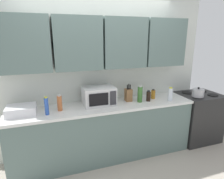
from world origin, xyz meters
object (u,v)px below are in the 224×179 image
Objects in this scene: bottle_clear_tall at (170,94)px; bottle_spice_jar at (60,103)px; bottle_amber_vinegar at (153,94)px; bottle_green_oil at (140,94)px; dish_rack at (21,110)px; bottle_soy_dark at (148,96)px; stove_range at (197,117)px; kettle at (198,93)px; knife_block at (128,95)px; microwave at (99,96)px; bottle_blue_cleaner at (47,106)px.

bottle_spice_jar is at bearing 175.72° from bottle_clear_tall.
bottle_green_oil is at bearing -162.87° from bottle_amber_vinegar.
bottle_green_oil reaches higher than dish_rack.
bottle_spice_jar is (-1.25, 0.03, -0.02)m from bottle_green_oil.
bottle_soy_dark is 0.17m from bottle_amber_vinegar.
bottle_soy_dark reaches higher than stove_range.
bottle_soy_dark is (-0.92, 0.10, 0.00)m from kettle.
bottle_spice_jar is (-1.10, -0.08, 0.01)m from knife_block.
microwave is 1.89× the size of bottle_blue_cleaner.
stove_range is 3.58× the size of bottle_blue_cleaner.
kettle is 1.11× the size of bottle_soy_dark.
bottle_soy_dark is at bearing 164.33° from bottle_clear_tall.
bottle_amber_vinegar reaches higher than stove_range.
bottle_amber_vinegar is (0.95, -0.02, -0.06)m from microwave.
kettle is 0.92m from bottle_soy_dark.
microwave is 1.68× the size of knife_block.
bottle_amber_vinegar is at bearing 165.86° from kettle.
bottle_spice_jar is (-1.55, -0.06, 0.04)m from bottle_amber_vinegar.
bottle_soy_dark is 1.40m from bottle_spice_jar.
kettle is at bearing -5.51° from bottle_green_oil.
stove_range is at bearing 1.70° from bottle_green_oil.
kettle is 0.52× the size of dish_rack.
bottle_spice_jar reaches higher than stove_range.
knife_block is at bearing 161.77° from bottle_clear_tall.
bottle_spice_jar is (-0.59, -0.08, -0.03)m from microwave.
bottle_amber_vinegar reaches higher than dish_rack.
bottle_green_oil is (1.42, 0.07, 0.01)m from bottle_blue_cleaner.
knife_block is at bearing 158.95° from bottle_soy_dark.
dish_rack is at bearing 178.16° from bottle_soy_dark.
bottle_soy_dark is 0.36m from bottle_clear_tall.
microwave reaches higher than bottle_blue_cleaner.
knife_block is 1.77× the size of bottle_amber_vinegar.
knife_block is 1.61× the size of bottle_soy_dark.
knife_block is at bearing 143.38° from bottle_green_oil.
bottle_spice_jar is at bearing 28.99° from bottle_blue_cleaner.
bottle_soy_dark is 0.70× the size of bottle_blue_cleaner.
bottle_spice_jar is at bearing -175.63° from knife_block.
bottle_blue_cleaner is (-1.27, -0.18, 0.02)m from knife_block.
bottle_blue_cleaner is (-2.49, 0.03, 0.04)m from kettle.
dish_rack is 1.76m from bottle_green_oil.
microwave is at bearing -179.33° from knife_block.
bottle_green_oil reaches higher than bottle_blue_cleaner.
bottle_amber_vinegar is (-0.20, 0.19, -0.03)m from bottle_clear_tall.
bottle_blue_cleaner is (0.33, -0.13, 0.06)m from dish_rack.
kettle is 0.83× the size of bottle_spice_jar.
stove_range is 2.40× the size of dish_rack.
bottle_amber_vinegar is (-0.77, 0.19, -0.01)m from kettle.
bottle_spice_jar is at bearing -172.52° from microwave.
dish_rack is at bearing -177.38° from microwave.
bottle_amber_vinegar is (1.72, 0.16, -0.05)m from bottle_blue_cleaner.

